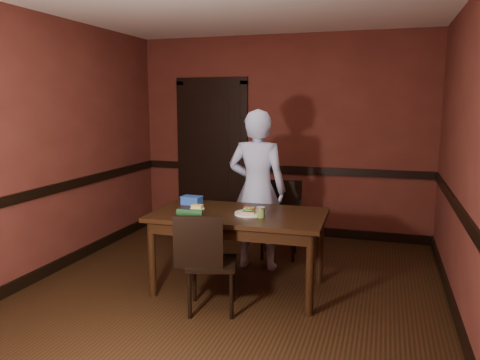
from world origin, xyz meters
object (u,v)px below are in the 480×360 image
Objects in this scene: cheese_saucer at (197,207)px; chair_far at (279,220)px; sandwich_plate at (249,212)px; sauce_jar at (261,212)px; chair_near at (212,261)px; dining_table at (239,251)px; person at (257,190)px; food_tub at (192,200)px.

chair_far is at bearing 61.01° from cheese_saucer.
sauce_jar is at bearing -29.68° from sandwich_plate.
chair_far is 6.18× the size of cheese_saucer.
chair_near is (-0.24, -1.60, -0.00)m from chair_far.
sauce_jar is 0.67× the size of cheese_saucer.
chair_far is 1.18m from sandwich_plate.
sauce_jar is (0.33, 0.40, 0.37)m from chair_near.
chair_far is 1.00× the size of chair_near.
dining_table is at bearing -2.71° from cheese_saucer.
sauce_jar is (0.24, -0.77, -0.05)m from person.
person is (0.00, 0.66, 0.49)m from dining_table.
food_tub is at bearing 160.26° from sandwich_plate.
person is at bearing -116.63° from chair_far.
dining_table is 5.96× the size of sandwich_plate.
chair_near is 0.62m from sandwich_plate.
chair_far is at bearing -114.72° from chair_near.
person reaches higher than dining_table.
dining_table is 0.82m from person.
chair_far reaches higher than chair_near.
chair_far is 0.62m from person.
chair_near reaches higher than cheese_saucer.
cheese_saucer is at bearing 53.72° from person.
food_tub is at bearing -136.74° from chair_far.
chair_far is at bearing 94.34° from sauce_jar.
sauce_jar is at bearing -11.09° from cheese_saucer.
chair_far reaches higher than food_tub.
chair_near is 1.25m from person.
sandwich_plate reaches higher than dining_table.
chair_far is 1.62m from chair_near.
cheese_saucer reaches higher than dining_table.
dining_table is 11.38× the size of cheese_saucer.
dining_table is at bearing 161.77° from sandwich_plate.
chair_near is at bearing -56.50° from cheese_saucer.
food_tub is (-0.82, 0.32, -0.01)m from sauce_jar.
chair_far is (0.15, 1.09, 0.06)m from dining_table.
person is 8.17× the size of food_tub.
chair_far reaches higher than cheese_saucer.
dining_table is 0.42m from sandwich_plate.
person is at bearing 55.54° from cheese_saucer.
sandwich_plate is 1.91× the size of cheese_saucer.
chair_far is 0.51× the size of person.
food_tub is at bearing 36.04° from person.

